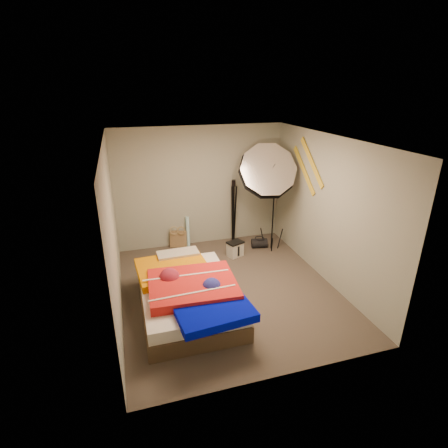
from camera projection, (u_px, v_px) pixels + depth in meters
name	position (u px, v px, depth m)	size (l,w,h in m)	color
floor	(228.00, 289.00, 5.94)	(4.00, 4.00, 0.00)	#4B4139
ceiling	(229.00, 140.00, 5.01)	(4.00, 4.00, 0.00)	silver
wall_back	(200.00, 187.00, 7.25)	(3.50, 3.50, 0.00)	gray
wall_front	(285.00, 286.00, 3.70)	(3.50, 3.50, 0.00)	gray
wall_left	(113.00, 233.00, 5.01)	(4.00, 4.00, 0.00)	gray
wall_right	(327.00, 210.00, 5.94)	(4.00, 4.00, 0.00)	gray
tote_bag	(179.00, 239.00, 7.43)	(0.35, 0.11, 0.35)	#9C7C54
wrapping_roll	(188.00, 232.00, 7.42)	(0.07, 0.07, 0.65)	#58B8CE
camera_case	(235.00, 249.00, 7.03)	(0.29, 0.21, 0.29)	beige
duffel_bag	(259.00, 243.00, 7.42)	(0.20, 0.20, 0.33)	black
wall_stripe_upper	(312.00, 162.00, 6.21)	(0.02, 1.10, 0.10)	gold
wall_stripe_lower	(304.00, 170.00, 6.50)	(0.02, 1.10, 0.10)	gold
bed	(188.00, 293.00, 5.28)	(1.46, 2.21, 0.59)	#4E3B29
photo_umbrella	(267.00, 172.00, 6.64)	(1.46, 1.15, 2.35)	black
camera_tripod	(233.00, 207.00, 7.48)	(0.10, 0.10, 1.39)	black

